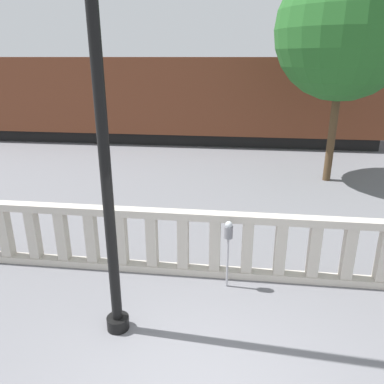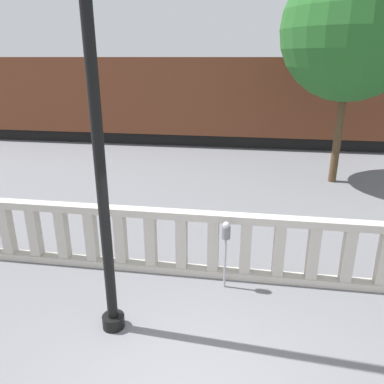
{
  "view_description": "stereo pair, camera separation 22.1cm",
  "coord_description": "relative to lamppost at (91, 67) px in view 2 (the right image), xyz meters",
  "views": [
    {
      "loc": [
        0.36,
        -3.26,
        3.95
      ],
      "look_at": [
        -0.56,
        3.97,
        1.31
      ],
      "focal_mm": 35.0,
      "sensor_mm": 36.0,
      "label": 1
    },
    {
      "loc": [
        0.57,
        -3.23,
        3.95
      ],
      "look_at": [
        -0.56,
        3.97,
        1.31
      ],
      "focal_mm": 35.0,
      "sensor_mm": 36.0,
      "label": 2
    }
  ],
  "objects": [
    {
      "name": "balustrade",
      "position": [
        1.37,
        1.69,
        -3.19
      ],
      "size": [
        14.34,
        0.24,
        1.29
      ],
      "color": "#BCB5A8",
      "rests_on": "ground"
    },
    {
      "name": "lamppost",
      "position": [
        0.0,
        0.0,
        0.0
      ],
      "size": [
        0.39,
        0.39,
        6.78
      ],
      "color": "black",
      "rests_on": "ground"
    },
    {
      "name": "parking_meter",
      "position": [
        1.62,
        1.34,
        -2.82
      ],
      "size": [
        0.15,
        0.15,
        1.3
      ],
      "color": "#99999E",
      "rests_on": "ground"
    },
    {
      "name": "train_near",
      "position": [
        -2.02,
        13.63,
        -1.77
      ],
      "size": [
        20.59,
        2.74,
        4.53
      ],
      "color": "black",
      "rests_on": "ground"
    },
    {
      "name": "train_far",
      "position": [
        -2.21,
        28.18,
        -1.82
      ],
      "size": [
        20.58,
        3.17,
        4.43
      ],
      "color": "black",
      "rests_on": "ground"
    },
    {
      "name": "tree_left",
      "position": [
        4.74,
        8.04,
        0.86
      ],
      "size": [
        4.19,
        4.19,
        6.8
      ],
      "color": "#4C3823",
      "rests_on": "ground"
    }
  ]
}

